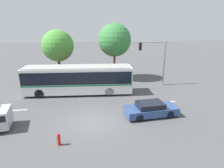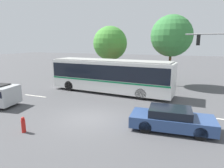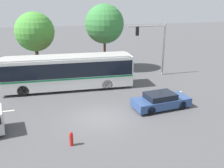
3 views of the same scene
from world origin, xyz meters
name	(u,v)px [view 3 (image 3 of 3)]	position (x,y,z in m)	size (l,w,h in m)	color
ground_plane	(99,118)	(0.00, 0.00, 0.00)	(140.00, 140.00, 0.00)	#4C4C4F
city_bus	(68,70)	(-1.32, 6.69, 1.79)	(11.95, 3.23, 3.15)	silver
sedan_foreground	(161,101)	(4.97, 0.31, 0.60)	(4.57, 2.18, 1.24)	navy
traffic_light_pole	(155,41)	(8.27, 8.57, 3.78)	(4.34, 0.24, 5.70)	gray
flowering_hedge	(71,70)	(-0.66, 10.82, 0.72)	(7.03, 1.39, 1.47)	#286028
street_tree_left	(35,32)	(-4.14, 13.47, 4.64)	(4.35, 4.35, 6.84)	brown
street_tree_centre	(104,24)	(3.55, 12.15, 5.43)	(4.43, 4.43, 7.65)	brown
fire_hydrant	(71,139)	(-2.29, -2.98, 0.41)	(0.22, 0.22, 0.86)	red
lane_stripe_near	(170,93)	(7.31, 3.06, 0.01)	(2.40, 0.16, 0.01)	silver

